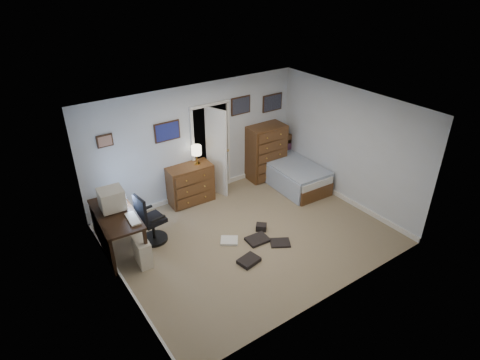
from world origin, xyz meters
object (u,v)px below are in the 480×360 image
at_px(low_dresser, 190,184).
at_px(tall_dresser, 266,152).
at_px(office_chair, 150,224).
at_px(computer_desk, 111,224).
at_px(bed, 292,174).

relative_size(low_dresser, tall_dresser, 0.73).
distance_m(office_chair, low_dresser, 1.57).
distance_m(computer_desk, low_dresser, 2.13).
distance_m(office_chair, tall_dresser, 3.46).
relative_size(office_chair, bed, 0.56).
bearing_deg(office_chair, bed, -4.74).
xyz_separation_m(computer_desk, tall_dresser, (4.01, 0.76, 0.03)).
distance_m(office_chair, bed, 3.62).
bearing_deg(computer_desk, tall_dresser, 14.62).
xyz_separation_m(low_dresser, tall_dresser, (2.04, -0.02, 0.23)).
relative_size(computer_desk, bed, 0.79).
relative_size(tall_dresser, bed, 0.72).
bearing_deg(low_dresser, computer_desk, -155.61).
bearing_deg(computer_desk, office_chair, -2.27).
xyz_separation_m(computer_desk, bed, (4.28, 0.09, -0.35)).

